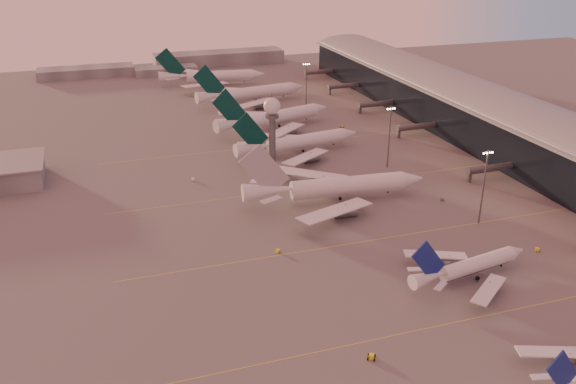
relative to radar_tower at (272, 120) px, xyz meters
name	(u,v)px	position (x,y,z in m)	size (l,w,h in m)	color
ground	(411,363)	(-5.00, -120.00, -20.95)	(700.00, 700.00, 0.00)	#5E5B5C
taxiway_markings	(408,233)	(25.00, -64.00, -20.94)	(180.00, 185.25, 0.02)	gold
terminal	(512,128)	(102.88, -9.91, -10.43)	(57.00, 362.00, 23.04)	black
radar_tower	(272,120)	(0.00, 0.00, 0.00)	(6.40, 6.40, 31.10)	#4F5156
mast_b	(484,184)	(50.00, -65.00, -7.21)	(3.60, 0.56, 25.00)	#4F5156
mast_c	(389,134)	(45.00, -10.00, -7.21)	(3.60, 0.56, 25.00)	#4F5156
mast_d	(306,84)	(43.00, 80.00, -7.21)	(3.60, 0.56, 25.00)	#4F5156
distant_horizon	(181,63)	(-2.38, 205.14, -17.06)	(165.00, 37.50, 9.00)	slate
narrowbody_mid	(470,269)	(27.07, -93.70, -17.75)	(40.24, 31.87, 15.81)	silver
widebody_white	(336,191)	(12.45, -34.50, -16.92)	(66.07, 52.75, 23.24)	silver
greentail_a	(299,145)	(16.67, 16.36, -17.19)	(58.29, 46.73, 21.28)	silver
greentail_b	(275,121)	(17.38, 53.10, -16.85)	(62.19, 49.52, 23.21)	silver
greentail_c	(252,96)	(19.78, 102.18, -16.80)	(64.38, 51.62, 23.50)	silver
greentail_d	(213,79)	(7.71, 149.27, -16.78)	(64.80, 52.01, 23.62)	silver
gsv_tug_mid	(371,357)	(-12.69, -116.03, -20.37)	(4.56, 4.07, 1.12)	yellow
gsv_truck_b	(539,248)	(55.67, -86.95, -19.79)	(5.94, 4.06, 2.26)	yellow
gsv_truck_c	(279,249)	(-17.35, -63.16, -19.86)	(5.62, 3.57, 2.14)	yellow
gsv_catering_b	(443,196)	(48.31, -45.97, -19.03)	(5.01, 2.96, 3.85)	#4E5153
gsv_truck_d	(193,178)	(-31.55, 0.41, -19.76)	(3.34, 6.08, 2.33)	silver
gsv_tug_hangar	(342,127)	(48.44, 44.26, -20.48)	(3.24, 1.99, 0.91)	yellow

